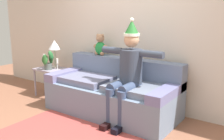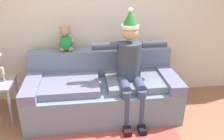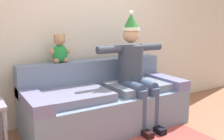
# 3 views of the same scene
# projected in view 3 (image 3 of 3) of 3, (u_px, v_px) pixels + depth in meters

# --- Properties ---
(back_wall) EXTENTS (7.00, 0.10, 2.70)m
(back_wall) POSITION_uv_depth(u_px,v_px,m) (86.00, 25.00, 3.68)
(back_wall) COLOR beige
(back_wall) RESTS_ON ground_plane
(couch) EXTENTS (2.14, 0.95, 0.87)m
(couch) POSITION_uv_depth(u_px,v_px,m) (104.00, 102.00, 3.40)
(couch) COLOR slate
(couch) RESTS_ON ground_plane
(person_seated) EXTENTS (1.02, 0.77, 1.55)m
(person_seated) POSITION_uv_depth(u_px,v_px,m) (135.00, 68.00, 3.36)
(person_seated) COLOR #363E4F
(person_seated) RESTS_ON ground_plane
(teddy_bear) EXTENTS (0.29, 0.17, 0.38)m
(teddy_bear) POSITION_uv_depth(u_px,v_px,m) (60.00, 50.00, 3.27)
(teddy_bear) COLOR #20853C
(teddy_bear) RESTS_ON couch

